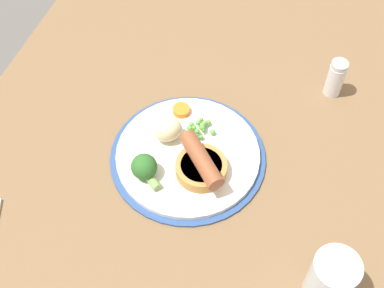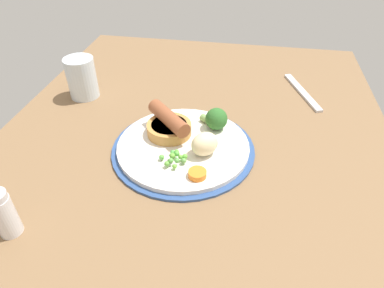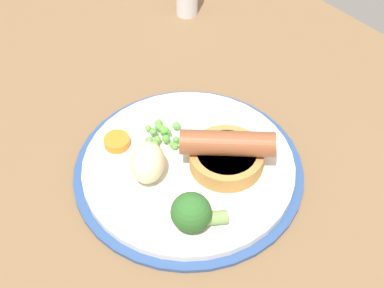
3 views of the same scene
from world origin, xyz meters
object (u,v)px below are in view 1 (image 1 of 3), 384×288
(sausage_pudding, at_px, (201,165))
(pea_pile, at_px, (200,128))
(drinking_glass, at_px, (331,279))
(salt_shaker, at_px, (336,78))
(potato_chunk_0, at_px, (168,130))
(carrot_slice_2, at_px, (181,110))
(dinner_plate, at_px, (187,158))
(broccoli_floret_near, at_px, (145,168))

(sausage_pudding, xyz_separation_m, pea_pile, (-0.08, -0.03, -0.01))
(drinking_glass, height_order, salt_shaker, drinking_glass)
(pea_pile, xyz_separation_m, potato_chunk_0, (0.03, -0.05, 0.01))
(potato_chunk_0, distance_m, carrot_slice_2, 0.06)
(dinner_plate, relative_size, salt_shaker, 3.48)
(salt_shaker, bearing_deg, carrot_slice_2, -59.55)
(carrot_slice_2, bearing_deg, potato_chunk_0, -2.91)
(drinking_glass, bearing_deg, dinner_plate, -120.28)
(drinking_glass, bearing_deg, carrot_slice_2, -128.29)
(dinner_plate, bearing_deg, salt_shaker, 138.02)
(pea_pile, relative_size, potato_chunk_0, 1.01)
(potato_chunk_0, xyz_separation_m, drinking_glass, (0.18, 0.32, 0.01))
(carrot_slice_2, relative_size, drinking_glass, 0.33)
(dinner_plate, bearing_deg, broccoli_floret_near, -42.19)
(potato_chunk_0, height_order, drinking_glass, drinking_glass)
(pea_pile, distance_m, drinking_glass, 0.34)
(drinking_glass, bearing_deg, pea_pile, -129.07)
(broccoli_floret_near, xyz_separation_m, drinking_glass, (0.10, 0.32, 0.01))
(potato_chunk_0, relative_size, carrot_slice_2, 1.63)
(dinner_plate, xyz_separation_m, pea_pile, (-0.06, 0.01, 0.02))
(pea_pile, height_order, potato_chunk_0, potato_chunk_0)
(sausage_pudding, height_order, broccoli_floret_near, sausage_pudding)
(pea_pile, xyz_separation_m, drinking_glass, (0.22, 0.27, 0.02))
(sausage_pudding, relative_size, drinking_glass, 1.04)
(broccoli_floret_near, relative_size, potato_chunk_0, 1.15)
(dinner_plate, relative_size, potato_chunk_0, 5.35)
(pea_pile, distance_m, carrot_slice_2, 0.06)
(potato_chunk_0, relative_size, salt_shaker, 0.65)
(carrot_slice_2, distance_m, salt_shaker, 0.30)
(salt_shaker, bearing_deg, drinking_glass, 8.35)
(sausage_pudding, distance_m, pea_pile, 0.09)
(dinner_plate, height_order, pea_pile, pea_pile)
(dinner_plate, xyz_separation_m, broccoli_floret_near, (0.06, -0.05, 0.03))
(sausage_pudding, distance_m, salt_shaker, 0.32)
(drinking_glass, distance_m, salt_shaker, 0.40)
(potato_chunk_0, bearing_deg, dinner_plate, 59.26)
(pea_pile, height_order, salt_shaker, salt_shaker)
(dinner_plate, xyz_separation_m, salt_shaker, (-0.24, 0.21, 0.03))
(dinner_plate, relative_size, carrot_slice_2, 8.72)
(broccoli_floret_near, distance_m, salt_shaker, 0.40)
(salt_shaker, bearing_deg, sausage_pudding, -34.53)
(dinner_plate, distance_m, salt_shaker, 0.32)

